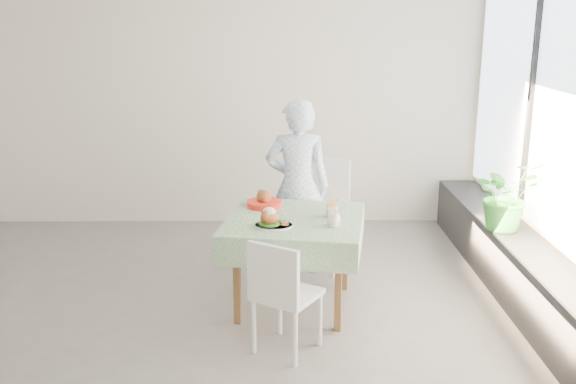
{
  "coord_description": "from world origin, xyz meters",
  "views": [
    {
      "loc": [
        0.83,
        -4.53,
        2.25
      ],
      "look_at": [
        0.88,
        0.3,
        0.94
      ],
      "focal_mm": 40.0,
      "sensor_mm": 36.0,
      "label": 1
    }
  ],
  "objects_px": {
    "chair_near": "(286,317)",
    "cafe_table": "(294,252)",
    "juice_cup_orange": "(332,209)",
    "main_dish": "(271,220)",
    "potted_plant": "(506,195)",
    "chair_far": "(319,235)",
    "diner": "(298,187)"
  },
  "relations": [
    {
      "from": "chair_near",
      "to": "cafe_table",
      "type": "bearing_deg",
      "value": 84.33
    },
    {
      "from": "chair_near",
      "to": "juice_cup_orange",
      "type": "distance_m",
      "value": 1.01
    },
    {
      "from": "main_dish",
      "to": "juice_cup_orange",
      "type": "height_order",
      "value": "juice_cup_orange"
    },
    {
      "from": "potted_plant",
      "to": "juice_cup_orange",
      "type": "bearing_deg",
      "value": -165.1
    },
    {
      "from": "potted_plant",
      "to": "main_dish",
      "type": "bearing_deg",
      "value": -161.99
    },
    {
      "from": "chair_far",
      "to": "juice_cup_orange",
      "type": "height_order",
      "value": "juice_cup_orange"
    },
    {
      "from": "main_dish",
      "to": "juice_cup_orange",
      "type": "distance_m",
      "value": 0.53
    },
    {
      "from": "cafe_table",
      "to": "diner",
      "type": "height_order",
      "value": "diner"
    },
    {
      "from": "chair_far",
      "to": "cafe_table",
      "type": "bearing_deg",
      "value": -106.27
    },
    {
      "from": "diner",
      "to": "main_dish",
      "type": "relative_size",
      "value": 5.43
    },
    {
      "from": "chair_far",
      "to": "main_dish",
      "type": "distance_m",
      "value": 1.23
    },
    {
      "from": "potted_plant",
      "to": "cafe_table",
      "type": "bearing_deg",
      "value": -166.45
    },
    {
      "from": "chair_near",
      "to": "diner",
      "type": "relative_size",
      "value": 0.52
    },
    {
      "from": "cafe_table",
      "to": "diner",
      "type": "bearing_deg",
      "value": 86.72
    },
    {
      "from": "chair_near",
      "to": "diner",
      "type": "distance_m",
      "value": 1.6
    },
    {
      "from": "cafe_table",
      "to": "chair_near",
      "type": "relative_size",
      "value": 1.45
    },
    {
      "from": "main_dish",
      "to": "juice_cup_orange",
      "type": "bearing_deg",
      "value": 27.17
    },
    {
      "from": "chair_far",
      "to": "juice_cup_orange",
      "type": "bearing_deg",
      "value": -86.46
    },
    {
      "from": "chair_far",
      "to": "juice_cup_orange",
      "type": "distance_m",
      "value": 0.95
    },
    {
      "from": "cafe_table",
      "to": "potted_plant",
      "type": "distance_m",
      "value": 1.89
    },
    {
      "from": "chair_near",
      "to": "potted_plant",
      "type": "bearing_deg",
      "value": 31.8
    },
    {
      "from": "juice_cup_orange",
      "to": "chair_near",
      "type": "bearing_deg",
      "value": -115.74
    },
    {
      "from": "cafe_table",
      "to": "juice_cup_orange",
      "type": "xyz_separation_m",
      "value": [
        0.3,
        0.03,
        0.35
      ]
    },
    {
      "from": "chair_far",
      "to": "potted_plant",
      "type": "distance_m",
      "value": 1.69
    },
    {
      "from": "cafe_table",
      "to": "chair_near",
      "type": "height_order",
      "value": "chair_near"
    },
    {
      "from": "chair_near",
      "to": "juice_cup_orange",
      "type": "xyz_separation_m",
      "value": [
        0.37,
        0.76,
        0.55
      ]
    },
    {
      "from": "chair_far",
      "to": "chair_near",
      "type": "relative_size",
      "value": 1.2
    },
    {
      "from": "diner",
      "to": "potted_plant",
      "type": "xyz_separation_m",
      "value": [
        1.76,
        -0.33,
        0.01
      ]
    },
    {
      "from": "chair_far",
      "to": "potted_plant",
      "type": "xyz_separation_m",
      "value": [
        1.56,
        -0.41,
        0.5
      ]
    },
    {
      "from": "chair_near",
      "to": "potted_plant",
      "type": "xyz_separation_m",
      "value": [
        1.88,
        1.16,
        0.55
      ]
    },
    {
      "from": "main_dish",
      "to": "potted_plant",
      "type": "xyz_separation_m",
      "value": [
        1.98,
        0.64,
        0.01
      ]
    },
    {
      "from": "juice_cup_orange",
      "to": "potted_plant",
      "type": "distance_m",
      "value": 1.56
    }
  ]
}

